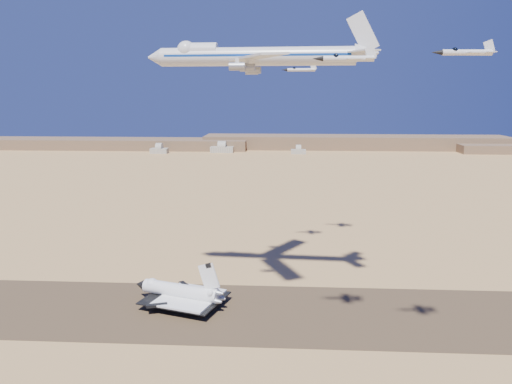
# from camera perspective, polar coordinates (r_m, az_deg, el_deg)

# --- Properties ---
(ground) EXTENTS (1200.00, 1200.00, 0.00)m
(ground) POSITION_cam_1_polar(r_m,az_deg,el_deg) (183.89, -4.22, -13.47)
(ground) COLOR tan
(ground) RESTS_ON ground
(runway) EXTENTS (600.00, 50.00, 0.06)m
(runway) POSITION_cam_1_polar(r_m,az_deg,el_deg) (183.88, -4.22, -13.46)
(runway) COLOR brown
(runway) RESTS_ON ground
(ridgeline) EXTENTS (960.00, 90.00, 18.00)m
(ridgeline) POSITION_cam_1_polar(r_m,az_deg,el_deg) (697.55, 6.85, 5.48)
(ridgeline) COLOR brown
(ridgeline) RESTS_ON ground
(hangars) EXTENTS (200.50, 29.50, 30.00)m
(hangars) POSITION_cam_1_polar(r_m,az_deg,el_deg) (653.76, -4.32, 4.90)
(hangars) COLOR #B5B1A0
(hangars) RESTS_ON ground
(shuttle) EXTENTS (36.82, 29.35, 17.94)m
(shuttle) POSITION_cam_1_polar(r_m,az_deg,el_deg) (188.92, -8.68, -11.28)
(shuttle) COLOR white
(shuttle) RESTS_ON runway
(carrier_747) EXTENTS (78.70, 60.96, 19.62)m
(carrier_747) POSITION_cam_1_polar(r_m,az_deg,el_deg) (175.17, -0.72, 15.24)
(carrier_747) COLOR silver
(crew_a) EXTENTS (0.48, 0.70, 1.82)m
(crew_a) POSITION_cam_1_polar(r_m,az_deg,el_deg) (183.31, -7.52, -13.29)
(crew_a) COLOR orange
(crew_a) RESTS_ON runway
(crew_b) EXTENTS (0.88, 1.03, 1.84)m
(crew_b) POSITION_cam_1_polar(r_m,az_deg,el_deg) (184.96, -7.73, -13.06)
(crew_b) COLOR orange
(crew_b) RESTS_ON runway
(crew_c) EXTENTS (1.21, 1.06, 1.85)m
(crew_c) POSITION_cam_1_polar(r_m,az_deg,el_deg) (179.79, -6.21, -13.76)
(crew_c) COLOR orange
(crew_c) RESTS_ON runway
(chase_jet_a) EXTENTS (15.83, 8.40, 3.94)m
(chase_jet_a) POSITION_cam_1_polar(r_m,az_deg,el_deg) (129.58, 10.37, 14.79)
(chase_jet_a) COLOR silver
(chase_jet_b) EXTENTS (14.40, 7.79, 3.59)m
(chase_jet_b) POSITION_cam_1_polar(r_m,az_deg,el_deg) (126.37, 22.84, 14.51)
(chase_jet_b) COLOR silver
(chase_jet_c) EXTENTS (15.03, 8.01, 3.74)m
(chase_jet_c) POSITION_cam_1_polar(r_m,az_deg,el_deg) (219.64, 5.10, 13.75)
(chase_jet_c) COLOR silver
(chase_jet_d) EXTENTS (16.42, 9.05, 4.10)m
(chase_jet_d) POSITION_cam_1_polar(r_m,az_deg,el_deg) (235.85, 9.59, 14.47)
(chase_jet_d) COLOR silver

